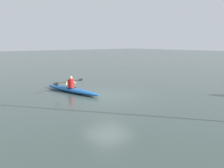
{
  "coord_description": "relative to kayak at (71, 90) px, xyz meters",
  "views": [
    {
      "loc": [
        8.37,
        10.48,
        3.08
      ],
      "look_at": [
        1.73,
        2.44,
        1.22
      ],
      "focal_mm": 37.26,
      "sensor_mm": 36.0,
      "label": 1
    }
  ],
  "objects": [
    {
      "name": "ground_plane",
      "position": [
        -1.21,
        2.21,
        -0.15
      ],
      "size": [
        160.0,
        160.0,
        0.0
      ],
      "primitive_type": "plane",
      "color": "#384742"
    },
    {
      "name": "kayak",
      "position": [
        0.0,
        0.0,
        0.0
      ],
      "size": [
        1.45,
        4.9,
        0.29
      ],
      "color": "#1959A5",
      "rests_on": "ground"
    },
    {
      "name": "kayaker",
      "position": [
        0.01,
        -0.03,
        0.45
      ],
      "size": [
        2.34,
        0.61,
        0.72
      ],
      "color": "red",
      "rests_on": "kayak"
    }
  ]
}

